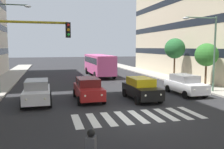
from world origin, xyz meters
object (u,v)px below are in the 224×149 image
at_px(street_lamp_right, 2,39).
at_px(street_tree_1, 207,55).
at_px(car_2, 88,89).
at_px(bus_behind_traffic, 99,63).
at_px(street_lamp_left, 209,45).
at_px(traffic_light_gantry, 7,55).
at_px(car_3, 37,92).
at_px(street_tree_2, 175,49).
at_px(car_1, 141,89).
at_px(car_0, 185,84).

xyz_separation_m(street_lamp_right, street_tree_1, (-18.93, 1.89, -1.50)).
relative_size(car_2, bus_behind_traffic, 0.42).
bearing_deg(street_lamp_left, bus_behind_traffic, -66.07).
height_order(bus_behind_traffic, traffic_light_gantry, traffic_light_gantry).
xyz_separation_m(bus_behind_traffic, street_tree_1, (-8.23, 12.90, 1.47)).
xyz_separation_m(car_2, car_3, (3.78, 0.19, 0.00)).
bearing_deg(car_2, bus_behind_traffic, -104.70).
distance_m(traffic_light_gantry, street_lamp_left, 16.69).
xyz_separation_m(car_2, bus_behind_traffic, (-4.03, -15.35, 0.97)).
bearing_deg(street_tree_2, street_tree_1, 92.41).
bearing_deg(street_lamp_left, street_tree_1, -122.76).
height_order(car_1, bus_behind_traffic, bus_behind_traffic).
bearing_deg(car_1, car_0, -168.03).
xyz_separation_m(car_2, street_tree_1, (-12.26, -2.46, 2.45)).
xyz_separation_m(car_1, street_lamp_left, (-6.75, -1.06, 3.40)).
height_order(car_1, car_3, same).
distance_m(car_1, car_2, 4.13).
distance_m(bus_behind_traffic, street_tree_1, 15.37).
bearing_deg(street_lamp_right, street_tree_2, -168.20).
height_order(car_2, street_tree_1, street_tree_1).
distance_m(car_0, traffic_light_gantry, 14.77).
bearing_deg(car_2, street_lamp_right, -33.09).
bearing_deg(street_lamp_left, car_1, 8.93).
distance_m(car_3, street_tree_1, 16.44).
distance_m(car_0, street_lamp_left, 4.11).
xyz_separation_m(car_2, street_lamp_left, (-10.77, -0.15, 3.40)).
height_order(car_1, traffic_light_gantry, traffic_light_gantry).
distance_m(car_1, street_lamp_left, 7.63).
xyz_separation_m(car_2, street_lamp_right, (6.67, -4.35, 3.95)).
height_order(car_3, street_lamp_left, street_lamp_left).
bearing_deg(car_0, street_tree_1, -147.37).
relative_size(car_1, car_3, 1.00).
distance_m(street_lamp_left, street_tree_1, 2.90).
height_order(car_3, street_tree_1, street_tree_1).
xyz_separation_m(car_3, street_tree_1, (-16.04, -2.64, 2.45)).
bearing_deg(car_0, traffic_light_gantry, 23.13).
distance_m(car_2, bus_behind_traffic, 15.90).
distance_m(car_3, traffic_light_gantry, 6.25).
relative_size(street_lamp_left, street_tree_2, 1.31).
bearing_deg(car_1, car_2, -12.73).
bearing_deg(car_2, traffic_light_gantry, 49.36).
xyz_separation_m(car_0, car_3, (12.25, 0.22, 0.00)).
bearing_deg(traffic_light_gantry, street_tree_1, -154.63).
distance_m(car_1, bus_behind_traffic, 16.29).
bearing_deg(car_3, bus_behind_traffic, -116.68).
distance_m(car_1, street_tree_1, 9.22).
distance_m(traffic_light_gantry, street_lamp_right, 10.23).
height_order(car_0, bus_behind_traffic, bus_behind_traffic).
xyz_separation_m(car_0, traffic_light_gantry, (13.33, 5.69, 2.82)).
distance_m(bus_behind_traffic, street_lamp_left, 16.81).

